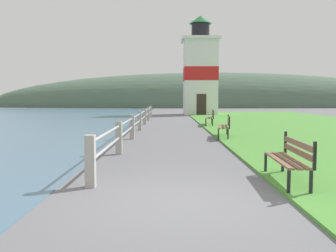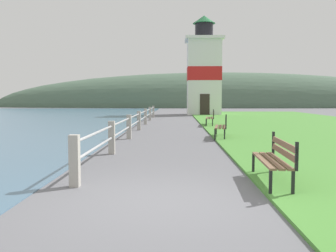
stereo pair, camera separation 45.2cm
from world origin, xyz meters
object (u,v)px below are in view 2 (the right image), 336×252
(park_bench_near, at_px, (276,157))
(lighthouse, at_px, (204,72))
(park_bench_far, at_px, (211,117))
(park_bench_midway, at_px, (222,125))

(park_bench_near, distance_m, lighthouse, 29.82)
(park_bench_near, xyz_separation_m, lighthouse, (0.77, 29.59, 3.62))
(park_bench_near, xyz_separation_m, park_bench_far, (0.15, 14.95, 0.00))
(park_bench_near, relative_size, park_bench_far, 0.97)
(park_bench_midway, relative_size, lighthouse, 0.21)
(park_bench_near, distance_m, park_bench_midway, 8.23)
(park_bench_far, bearing_deg, park_bench_midway, 94.10)
(park_bench_near, bearing_deg, park_bench_far, -87.69)
(park_bench_midway, relative_size, park_bench_far, 0.98)
(park_bench_near, height_order, lighthouse, lighthouse)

